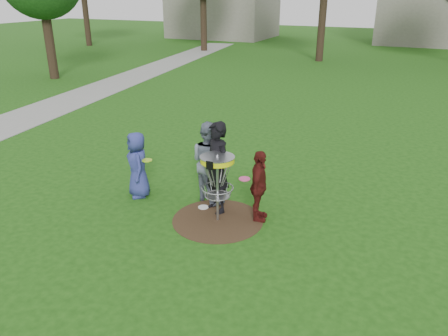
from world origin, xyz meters
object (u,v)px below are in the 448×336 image
at_px(player_black, 217,168).
at_px(disc_golf_basket, 217,173).
at_px(player_grey, 209,162).
at_px(player_blue, 138,165).
at_px(player_maroon, 259,186).

xyz_separation_m(player_black, disc_golf_basket, (0.19, -0.38, 0.08)).
relative_size(player_black, disc_golf_basket, 1.37).
xyz_separation_m(player_grey, disc_golf_basket, (0.55, -0.76, 0.14)).
xyz_separation_m(player_blue, player_black, (1.85, 0.08, 0.22)).
xyz_separation_m(player_black, player_grey, (-0.36, 0.38, -0.07)).
height_order(player_maroon, disc_golf_basket, player_maroon).
bearing_deg(player_maroon, player_grey, 61.26).
xyz_separation_m(player_blue, disc_golf_basket, (2.05, -0.30, 0.29)).
bearing_deg(player_grey, player_blue, 41.82).
relative_size(player_blue, player_black, 0.77).
relative_size(player_black, player_grey, 1.08).
height_order(player_black, player_maroon, player_black).
bearing_deg(player_black, player_blue, -144.00).
distance_m(player_maroon, disc_golf_basket, 0.85).
bearing_deg(player_maroon, player_black, 77.90).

